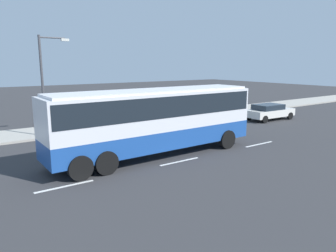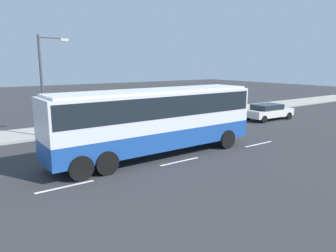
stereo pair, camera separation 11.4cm
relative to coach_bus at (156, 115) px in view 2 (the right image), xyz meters
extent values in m
plane|color=#333335|center=(0.18, 0.56, -2.22)|extent=(120.00, 120.00, 0.00)
cube|color=#A8A399|center=(0.18, 9.29, -2.15)|extent=(80.00, 4.00, 0.15)
cube|color=white|center=(-5.40, -1.56, -2.22)|extent=(2.40, 0.16, 0.01)
cube|color=white|center=(0.44, -1.56, -2.22)|extent=(2.40, 0.16, 0.01)
cube|color=white|center=(6.61, -1.56, -2.22)|extent=(2.40, 0.16, 0.01)
cube|color=#1E4C9E|center=(0.00, 0.00, -1.17)|extent=(11.70, 2.59, 0.99)
cube|color=silver|center=(0.00, 0.00, 0.28)|extent=(11.70, 2.59, 1.93)
cube|color=black|center=(0.00, 0.00, 0.57)|extent=(11.47, 2.62, 1.06)
cube|color=black|center=(5.79, 0.08, 0.38)|extent=(0.15, 2.24, 1.54)
cube|color=silver|center=(0.00, 0.00, 1.31)|extent=(11.23, 2.44, 0.12)
cylinder|color=black|center=(4.22, 1.22, -1.67)|extent=(1.10, 0.32, 1.10)
cylinder|color=black|center=(4.25, -1.10, -1.67)|extent=(1.10, 0.32, 1.10)
cylinder|color=black|center=(-3.45, 1.12, -1.67)|extent=(1.10, 0.32, 1.10)
cylinder|color=black|center=(-3.41, -1.21, -1.67)|extent=(1.10, 0.32, 1.10)
cylinder|color=black|center=(-4.65, 1.10, -1.67)|extent=(1.10, 0.32, 1.10)
cylinder|color=black|center=(-4.61, -1.23, -1.67)|extent=(1.10, 0.32, 1.10)
cube|color=white|center=(14.32, 3.65, -1.59)|extent=(4.68, 1.99, 0.62)
cube|color=#1E2833|center=(14.06, 3.66, -1.05)|extent=(2.59, 1.77, 0.46)
cylinder|color=black|center=(16.01, 4.47, -1.90)|extent=(0.65, 0.22, 0.64)
cylinder|color=black|center=(15.95, 2.72, -1.90)|extent=(0.65, 0.22, 0.64)
cylinder|color=black|center=(12.69, 4.58, -1.90)|extent=(0.65, 0.22, 0.64)
cylinder|color=black|center=(12.64, 2.83, -1.90)|extent=(0.65, 0.22, 0.64)
cylinder|color=#38334C|center=(9.19, 9.51, -1.65)|extent=(0.14, 0.14, 0.84)
cylinder|color=#38334C|center=(9.29, 9.38, -1.65)|extent=(0.14, 0.14, 0.84)
cylinder|color=beige|center=(9.24, 9.45, -0.92)|extent=(0.32, 0.32, 0.63)
sphere|color=#9E7051|center=(9.24, 9.45, -0.49)|extent=(0.23, 0.23, 0.23)
cylinder|color=#47474C|center=(-3.80, 7.65, 1.20)|extent=(0.16, 0.16, 6.54)
cylinder|color=#47474C|center=(-2.99, 7.65, 4.32)|extent=(1.63, 0.10, 0.10)
cube|color=silver|center=(-2.17, 7.65, 4.22)|extent=(0.50, 0.24, 0.16)
camera|label=1|loc=(-8.89, -13.94, 2.71)|focal=33.85mm
camera|label=2|loc=(-8.98, -13.87, 2.71)|focal=33.85mm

